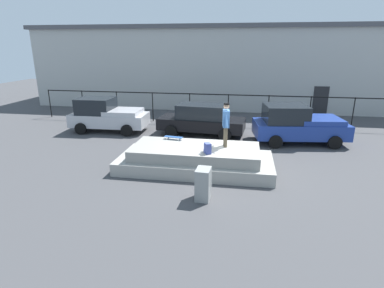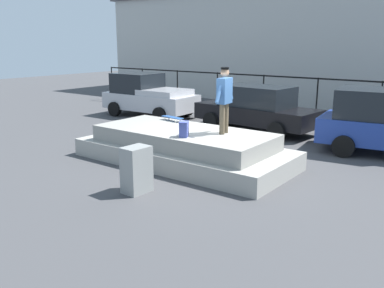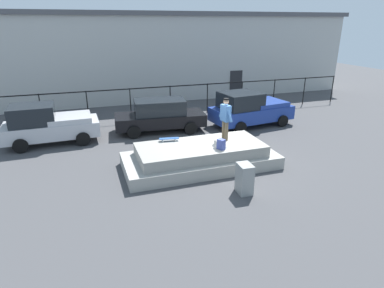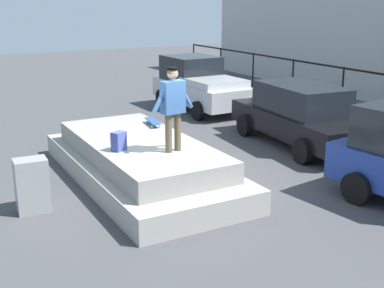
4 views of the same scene
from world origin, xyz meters
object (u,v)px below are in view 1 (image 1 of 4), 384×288
skateboarder (226,122)px  utility_box (203,184)px  backpack (208,148)px  car_blue_pickup_far (297,124)px  car_silver_pickup_near (107,115)px  car_black_sedan_mid (201,119)px  skateboard (173,137)px

skateboarder → utility_box: (-0.49, -2.74, -1.39)m
backpack → car_blue_pickup_far: 6.36m
skateboarder → car_silver_pickup_near: bearing=146.6°
car_silver_pickup_near → utility_box: size_ratio=4.14×
car_blue_pickup_far → utility_box: 7.82m
car_black_sedan_mid → utility_box: size_ratio=4.61×
car_silver_pickup_near → car_blue_pickup_far: bearing=-2.9°
car_silver_pickup_near → car_blue_pickup_far: 10.31m
car_black_sedan_mid → utility_box: bearing=-81.6°
skateboarder → car_blue_pickup_far: (3.31, 4.08, -0.96)m
skateboard → car_blue_pickup_far: (5.51, 3.52, -0.08)m
car_silver_pickup_near → car_blue_pickup_far: (10.30, -0.52, 0.02)m
backpack → car_blue_pickup_far: car_blue_pickup_far is taller
utility_box → backpack: bearing=95.9°
car_black_sedan_mid → utility_box: 7.51m
car_black_sedan_mid → car_blue_pickup_far: bearing=-7.1°
car_blue_pickup_far → car_black_sedan_mid: bearing=172.9°
backpack → utility_box: size_ratio=0.38×
car_blue_pickup_far → utility_box: bearing=-119.2°
car_black_sedan_mid → skateboarder: bearing=-71.3°
skateboarder → skateboard: (-2.20, 0.55, -0.89)m
car_blue_pickup_far → utility_box: size_ratio=4.52×
skateboard → car_blue_pickup_far: car_blue_pickup_far is taller
skateboarder → backpack: 1.36m
skateboard → utility_box: 3.74m
car_blue_pickup_far → backpack: bearing=-127.8°
car_black_sedan_mid → car_blue_pickup_far: (4.90, -0.61, 0.09)m
skateboarder → utility_box: skateboarder is taller
backpack → car_blue_pickup_far: size_ratio=0.08×
car_black_sedan_mid → utility_box: (1.09, -7.43, -0.33)m
car_silver_pickup_near → car_black_sedan_mid: bearing=0.9°
skateboarder → car_silver_pickup_near: (-6.98, 4.60, -0.98)m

